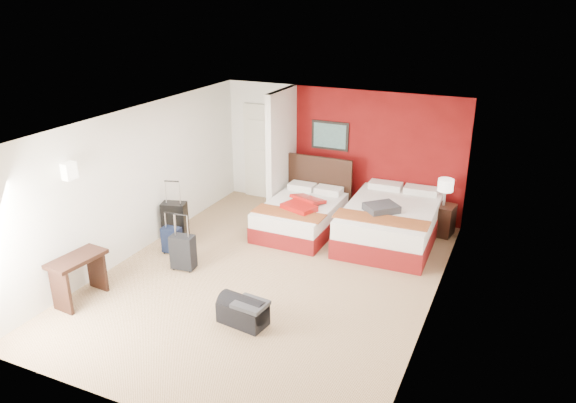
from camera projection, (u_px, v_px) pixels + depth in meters
The scene contains 17 objects.
ground at pixel (270, 277), 8.71m from camera, with size 6.50×6.50×0.00m, color tan.
room_walls at pixel (234, 166), 10.00m from camera, with size 5.02×6.52×2.50m.
red_accent_panel at pixel (376, 155), 10.71m from camera, with size 3.50×0.04×2.50m, color maroon.
partition_wall at pixel (282, 153), 10.86m from camera, with size 0.12×1.20×2.50m, color silver.
entry_door at pixel (262, 152), 11.73m from camera, with size 0.82×0.06×2.05m, color silver.
bed_left at pixel (301, 217), 10.29m from camera, with size 1.29×1.84×0.55m, color white.
bed_right at pixel (390, 224), 9.85m from camera, with size 1.57×2.24×0.67m, color silver.
red_suitcase_open at pixel (304, 204), 10.05m from camera, with size 0.59×0.82×0.10m, color #AF120F.
jacket_bundle at pixel (381, 208), 9.49m from camera, with size 0.54×0.43×0.13m, color #3D3E42.
nightstand at pixel (442, 220), 10.14m from camera, with size 0.41×0.41×0.58m, color black.
table_lamp at pixel (445, 192), 9.94m from camera, with size 0.28×0.28×0.50m, color beige.
suitcase_black at pixel (175, 221), 9.98m from camera, with size 0.44×0.27×0.65m, color black.
suitcase_charcoal at pixel (183, 253), 8.86m from camera, with size 0.38×0.23×0.56m, color black.
suitcase_navy at pixel (172, 241), 9.42m from camera, with size 0.32×0.20×0.45m, color black.
duffel_bag at pixel (243, 312), 7.44m from camera, with size 0.66×0.35×0.34m, color black.
jacket_draped at pixel (250, 304), 7.27m from camera, with size 0.43×0.36×0.06m, color #353539.
desk at pixel (79, 279), 7.94m from camera, with size 0.42×0.84×0.70m, color black.
Camera 1 is at (3.43, -6.88, 4.26)m, focal length 34.07 mm.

